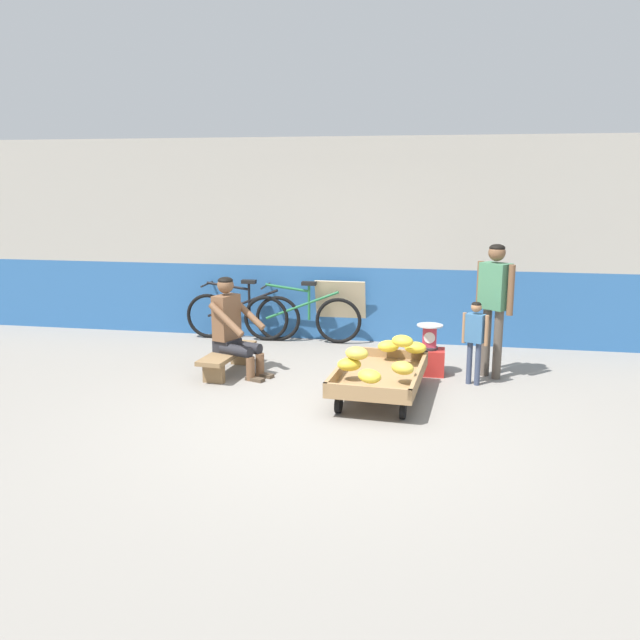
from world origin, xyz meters
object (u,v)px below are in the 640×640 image
(plastic_crate, at_px, (429,362))
(customer_adult, at_px, (495,296))
(bicycle_far_left, at_px, (302,317))
(customer_child, at_px, (475,334))
(low_bench, at_px, (228,357))
(vendor_seated, at_px, (233,327))
(sign_board, at_px, (341,310))
(bicycle_near_left, at_px, (242,315))
(weighing_scale, at_px, (430,336))
(banana_cart, at_px, (380,377))

(plastic_crate, xyz_separation_m, customer_adult, (0.70, 0.02, 0.80))
(bicycle_far_left, relative_size, customer_child, 1.78)
(low_bench, relative_size, vendor_seated, 0.99)
(sign_board, xyz_separation_m, customer_child, (1.75, -1.75, 0.15))
(low_bench, bearing_deg, bicycle_near_left, 100.94)
(bicycle_far_left, bearing_deg, bicycle_near_left, 179.94)
(sign_board, distance_m, customer_child, 2.48)
(bicycle_near_left, bearing_deg, low_bench, -79.06)
(bicycle_far_left, distance_m, customer_child, 2.76)
(plastic_crate, bearing_deg, vendor_seated, -169.66)
(weighing_scale, distance_m, bicycle_near_left, 2.92)
(customer_child, bearing_deg, customer_adult, 57.06)
(bicycle_far_left, height_order, customer_child, customer_child)
(bicycle_far_left, height_order, sign_board, sign_board)
(plastic_crate, xyz_separation_m, customer_child, (0.49, -0.30, 0.43))
(plastic_crate, height_order, sign_board, sign_board)
(weighing_scale, relative_size, bicycle_near_left, 0.18)
(weighing_scale, bearing_deg, bicycle_far_left, 144.85)
(low_bench, height_order, bicycle_near_left, bicycle_near_left)
(bicycle_far_left, relative_size, customer_adult, 1.09)
(banana_cart, bearing_deg, weighing_scale, 64.33)
(vendor_seated, distance_m, weighing_scale, 2.28)
(vendor_seated, distance_m, bicycle_far_left, 1.73)
(bicycle_far_left, bearing_deg, plastic_crate, -35.13)
(low_bench, xyz_separation_m, customer_adult, (3.02, 0.40, 0.75))
(low_bench, xyz_separation_m, plastic_crate, (2.32, 0.38, -0.05))
(bicycle_near_left, relative_size, bicycle_far_left, 1.00)
(vendor_seated, relative_size, bicycle_far_left, 0.69)
(banana_cart, xyz_separation_m, bicycle_near_left, (-2.16, 2.25, 0.11))
(plastic_crate, bearing_deg, weighing_scale, -90.00)
(low_bench, xyz_separation_m, customer_child, (2.81, 0.07, 0.38))
(plastic_crate, distance_m, bicycle_near_left, 2.92)
(low_bench, distance_m, vendor_seated, 0.38)
(customer_child, bearing_deg, bicycle_far_left, 145.60)
(plastic_crate, height_order, weighing_scale, weighing_scale)
(plastic_crate, relative_size, weighing_scale, 1.20)
(plastic_crate, distance_m, customer_child, 0.72)
(banana_cart, relative_size, sign_board, 1.73)
(bicycle_far_left, bearing_deg, low_bench, -108.38)
(vendor_seated, height_order, customer_adult, customer_adult)
(weighing_scale, relative_size, customer_child, 0.32)
(banana_cart, distance_m, plastic_crate, 1.11)
(weighing_scale, bearing_deg, customer_child, -31.56)
(plastic_crate, bearing_deg, sign_board, 131.07)
(bicycle_near_left, bearing_deg, plastic_crate, -25.42)
(customer_adult, relative_size, customer_child, 1.64)
(plastic_crate, height_order, bicycle_far_left, bicycle_far_left)
(vendor_seated, height_order, plastic_crate, vendor_seated)
(bicycle_near_left, distance_m, customer_adult, 3.61)
(customer_child, bearing_deg, plastic_crate, 148.35)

